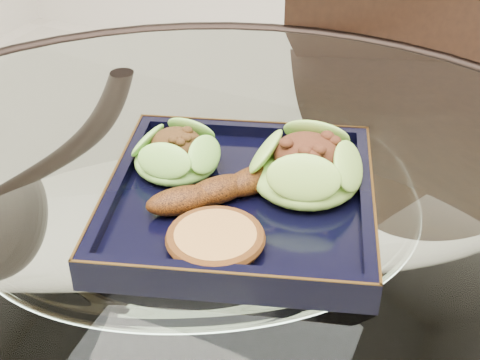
% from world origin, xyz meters
% --- Properties ---
extents(dining_table, '(1.13, 1.13, 0.77)m').
position_xyz_m(dining_table, '(-0.00, -0.00, 0.60)').
color(dining_table, white).
rests_on(dining_table, ground).
extents(dining_chair, '(0.57, 0.57, 1.02)m').
position_xyz_m(dining_chair, '(0.11, 0.52, 0.57)').
color(dining_chair, black).
rests_on(dining_chair, ground).
extents(navy_plate, '(0.34, 0.34, 0.02)m').
position_xyz_m(navy_plate, '(0.03, 0.04, 0.77)').
color(navy_plate, black).
rests_on(navy_plate, dining_table).
extents(lettuce_wrap_left, '(0.12, 0.12, 0.03)m').
position_xyz_m(lettuce_wrap_left, '(-0.06, 0.06, 0.80)').
color(lettuce_wrap_left, '#63B033').
rests_on(lettuce_wrap_left, navy_plate).
extents(lettuce_wrap_right, '(0.14, 0.14, 0.04)m').
position_xyz_m(lettuce_wrap_right, '(0.08, 0.08, 0.80)').
color(lettuce_wrap_right, '#70AB31').
rests_on(lettuce_wrap_right, navy_plate).
extents(roasted_plantain, '(0.11, 0.13, 0.03)m').
position_xyz_m(roasted_plantain, '(0.01, 0.02, 0.80)').
color(roasted_plantain, '#5A2909').
rests_on(roasted_plantain, navy_plate).
extents(crumb_patty, '(0.10, 0.10, 0.02)m').
position_xyz_m(crumb_patty, '(0.04, -0.04, 0.79)').
color(crumb_patty, '#B2793B').
rests_on(crumb_patty, navy_plate).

